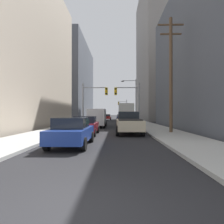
{
  "coord_description": "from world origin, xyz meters",
  "views": [
    {
      "loc": [
        0.8,
        -3.02,
        1.75
      ],
      "look_at": [
        0.0,
        29.56,
        1.98
      ],
      "focal_mm": 30.22,
      "sensor_mm": 36.0,
      "label": 1
    }
  ],
  "objects_px": {
    "sedan_navy": "(120,117)",
    "sedan_green": "(124,120)",
    "cargo_van_silver": "(97,117)",
    "sedan_red": "(107,117)",
    "sedan_maroon": "(86,125)",
    "pickup_truck_beige": "(129,123)",
    "city_bus": "(125,112)",
    "sedan_blue": "(72,132)",
    "traffic_signal_near_right": "(128,97)",
    "traffic_signal_far_right": "(123,106)",
    "traffic_signal_near_left": "(94,97)"
  },
  "relations": [
    {
      "from": "city_bus",
      "to": "sedan_blue",
      "type": "xyz_separation_m",
      "value": [
        -4.06,
        -26.08,
        -1.16
      ]
    },
    {
      "from": "sedan_blue",
      "to": "sedan_navy",
      "type": "xyz_separation_m",
      "value": [
        3.32,
        37.99,
        0.0
      ]
    },
    {
      "from": "sedan_navy",
      "to": "pickup_truck_beige",
      "type": "bearing_deg",
      "value": -89.81
    },
    {
      "from": "cargo_van_silver",
      "to": "sedan_green",
      "type": "relative_size",
      "value": 1.24
    },
    {
      "from": "sedan_navy",
      "to": "traffic_signal_near_right",
      "type": "height_order",
      "value": "traffic_signal_near_right"
    },
    {
      "from": "city_bus",
      "to": "sedan_blue",
      "type": "distance_m",
      "value": 26.41
    },
    {
      "from": "sedan_maroon",
      "to": "sedan_red",
      "type": "bearing_deg",
      "value": 89.9
    },
    {
      "from": "traffic_signal_near_left",
      "to": "sedan_navy",
      "type": "bearing_deg",
      "value": 78.95
    },
    {
      "from": "city_bus",
      "to": "sedan_navy",
      "type": "height_order",
      "value": "city_bus"
    },
    {
      "from": "sedan_maroon",
      "to": "traffic_signal_far_right",
      "type": "relative_size",
      "value": 0.71
    },
    {
      "from": "pickup_truck_beige",
      "to": "traffic_signal_near_right",
      "type": "xyz_separation_m",
      "value": [
        0.62,
        10.26,
        3.1
      ]
    },
    {
      "from": "cargo_van_silver",
      "to": "sedan_green",
      "type": "bearing_deg",
      "value": 37.75
    },
    {
      "from": "city_bus",
      "to": "sedan_navy",
      "type": "relative_size",
      "value": 2.72
    },
    {
      "from": "sedan_navy",
      "to": "traffic_signal_near_right",
      "type": "distance_m",
      "value": 21.66
    },
    {
      "from": "sedan_blue",
      "to": "traffic_signal_far_right",
      "type": "relative_size",
      "value": 0.7
    },
    {
      "from": "traffic_signal_near_right",
      "to": "traffic_signal_far_right",
      "type": "distance_m",
      "value": 32.51
    },
    {
      "from": "traffic_signal_near_left",
      "to": "traffic_signal_near_right",
      "type": "bearing_deg",
      "value": -0.0
    },
    {
      "from": "city_bus",
      "to": "traffic_signal_far_right",
      "type": "distance_m",
      "value": 23.12
    },
    {
      "from": "pickup_truck_beige",
      "to": "sedan_navy",
      "type": "bearing_deg",
      "value": 90.19
    },
    {
      "from": "cargo_van_silver",
      "to": "sedan_green",
      "type": "xyz_separation_m",
      "value": [
        3.42,
        2.65,
        -0.52
      ]
    },
    {
      "from": "pickup_truck_beige",
      "to": "sedan_maroon",
      "type": "height_order",
      "value": "pickup_truck_beige"
    },
    {
      "from": "sedan_navy",
      "to": "traffic_signal_near_right",
      "type": "relative_size",
      "value": 0.71
    },
    {
      "from": "cargo_van_silver",
      "to": "sedan_green",
      "type": "distance_m",
      "value": 4.35
    },
    {
      "from": "city_bus",
      "to": "traffic_signal_near_right",
      "type": "bearing_deg",
      "value": -90.04
    },
    {
      "from": "cargo_van_silver",
      "to": "traffic_signal_near_right",
      "type": "distance_m",
      "value": 5.81
    },
    {
      "from": "city_bus",
      "to": "sedan_blue",
      "type": "relative_size",
      "value": 2.74
    },
    {
      "from": "traffic_signal_near_left",
      "to": "traffic_signal_far_right",
      "type": "distance_m",
      "value": 32.93
    },
    {
      "from": "sedan_navy",
      "to": "sedan_green",
      "type": "bearing_deg",
      "value": -89.82
    },
    {
      "from": "city_bus",
      "to": "sedan_blue",
      "type": "height_order",
      "value": "city_bus"
    },
    {
      "from": "sedan_maroon",
      "to": "sedan_red",
      "type": "height_order",
      "value": "same"
    },
    {
      "from": "cargo_van_silver",
      "to": "sedan_navy",
      "type": "xyz_separation_m",
      "value": [
        3.35,
        24.49,
        -0.52
      ]
    },
    {
      "from": "traffic_signal_near_right",
      "to": "sedan_blue",
      "type": "bearing_deg",
      "value": -103.72
    },
    {
      "from": "cargo_van_silver",
      "to": "sedan_red",
      "type": "relative_size",
      "value": 1.24
    },
    {
      "from": "traffic_signal_near_left",
      "to": "city_bus",
      "type": "bearing_deg",
      "value": 62.59
    },
    {
      "from": "sedan_red",
      "to": "cargo_van_silver",
      "type": "bearing_deg",
      "value": -89.91
    },
    {
      "from": "sedan_green",
      "to": "sedan_red",
      "type": "xyz_separation_m",
      "value": [
        -3.46,
        23.38,
        0.0
      ]
    },
    {
      "from": "sedan_blue",
      "to": "sedan_navy",
      "type": "distance_m",
      "value": 38.14
    },
    {
      "from": "cargo_van_silver",
      "to": "sedan_red",
      "type": "distance_m",
      "value": 26.03
    },
    {
      "from": "pickup_truck_beige",
      "to": "sedan_green",
      "type": "height_order",
      "value": "pickup_truck_beige"
    },
    {
      "from": "sedan_maroon",
      "to": "sedan_green",
      "type": "relative_size",
      "value": 1.0
    },
    {
      "from": "sedan_maroon",
      "to": "traffic_signal_near_left",
      "type": "distance_m",
      "value": 11.82
    },
    {
      "from": "cargo_van_silver",
      "to": "sedan_maroon",
      "type": "distance_m",
      "value": 8.26
    },
    {
      "from": "sedan_blue",
      "to": "traffic_signal_near_right",
      "type": "distance_m",
      "value": 17.39
    },
    {
      "from": "sedan_green",
      "to": "traffic_signal_near_left",
      "type": "bearing_deg",
      "value": 173.95
    },
    {
      "from": "city_bus",
      "to": "traffic_signal_near_left",
      "type": "height_order",
      "value": "traffic_signal_near_left"
    },
    {
      "from": "sedan_green",
      "to": "pickup_truck_beige",
      "type": "bearing_deg",
      "value": -89.78
    },
    {
      "from": "sedan_navy",
      "to": "traffic_signal_near_left",
      "type": "height_order",
      "value": "traffic_signal_near_left"
    },
    {
      "from": "sedan_blue",
      "to": "sedan_navy",
      "type": "relative_size",
      "value": 0.99
    },
    {
      "from": "sedan_navy",
      "to": "traffic_signal_near_left",
      "type": "relative_size",
      "value": 0.71
    },
    {
      "from": "sedan_navy",
      "to": "traffic_signal_near_left",
      "type": "distance_m",
      "value": 22.04
    }
  ]
}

